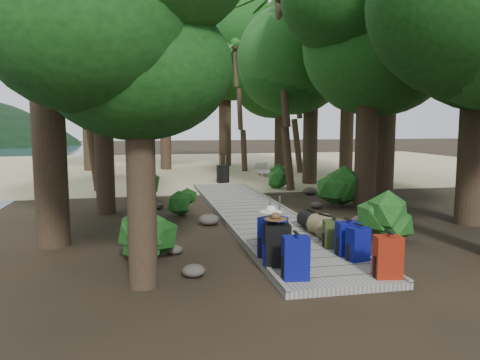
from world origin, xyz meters
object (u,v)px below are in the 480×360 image
object	(u,v)px
backpack_right_c	(348,237)
backpack_right_d	(333,232)
duffel_right_black	(310,220)
backpack_right_a	(388,255)
kayak	(140,176)
backpack_left_a	(296,256)
duffel_right_khaki	(325,226)
suitcase_on_boardwalk	(275,233)
backpack_right_b	(358,242)
lone_suitcase_on_sand	(223,174)
sun_lounger	(264,169)
backpack_left_b	(277,243)
backpack_left_c	(273,236)

from	to	relation	value
backpack_right_c	backpack_right_d	distance (m)	0.58
backpack_right_c	duffel_right_black	distance (m)	2.12
backpack_right_a	kayak	xyz separation A→B (m)	(-3.78, 14.80, -0.31)
duffel_right_black	backpack_left_a	bearing A→B (deg)	-118.53
duffel_right_khaki	duffel_right_black	distance (m)	0.68
duffel_right_black	suitcase_on_boardwalk	world-z (taller)	suitcase_on_boardwalk
backpack_right_a	backpack_right_d	xyz separation A→B (m)	(-0.10, 1.87, -0.07)
kayak	backpack_left_a	bearing A→B (deg)	-102.76
backpack_left_a	backpack_right_d	size ratio (longest dim) A/B	1.28
backpack_right_c	backpack_right_b	bearing A→B (deg)	-82.85
lone_suitcase_on_sand	kayak	world-z (taller)	lone_suitcase_on_sand
backpack_right_a	lone_suitcase_on_sand	world-z (taller)	backpack_right_a
backpack_right_b	sun_lounger	bearing A→B (deg)	68.25
backpack_right_d	backpack_left_a	bearing A→B (deg)	-119.28
backpack_left_b	backpack_right_b	distance (m)	1.46
backpack_right_d	duffel_right_khaki	xyz separation A→B (m)	(0.17, 0.85, -0.07)
backpack_right_b	backpack_right_c	bearing A→B (deg)	81.07
backpack_right_c	duffel_right_black	world-z (taller)	backpack_right_c
backpack_left_b	duffel_right_black	world-z (taller)	backpack_left_b
backpack_left_a	backpack_right_d	distance (m)	2.12
lone_suitcase_on_sand	kayak	size ratio (longest dim) A/B	0.25
backpack_right_c	sun_lounger	bearing A→B (deg)	84.01
backpack_left_c	kayak	distance (m)	13.67
backpack_right_a	backpack_right_b	size ratio (longest dim) A/B	1.12
backpack_right_c	duffel_right_black	size ratio (longest dim) A/B	1.04
duffel_right_black	kayak	distance (m)	12.01
backpack_left_a	backpack_right_d	bearing A→B (deg)	58.09
backpack_right_c	lone_suitcase_on_sand	size ratio (longest dim) A/B	0.91
duffel_right_black	lone_suitcase_on_sand	world-z (taller)	lone_suitcase_on_sand
backpack_left_c	kayak	size ratio (longest dim) A/B	0.28
backpack_left_c	lone_suitcase_on_sand	distance (m)	11.55
backpack_right_c	kayak	world-z (taller)	backpack_right_c
backpack_right_a	sun_lounger	xyz separation A→B (m)	(2.05, 15.19, -0.16)
backpack_left_a	duffel_right_black	world-z (taller)	backpack_left_a
backpack_left_a	backpack_right_d	xyz separation A→B (m)	(1.32, 1.65, -0.08)
backpack_left_a	kayak	xyz separation A→B (m)	(-2.37, 14.59, -0.32)
lone_suitcase_on_sand	backpack_left_a	bearing A→B (deg)	-111.58
backpack_left_c	backpack_left_b	bearing A→B (deg)	-119.53
duffel_right_black	kayak	bearing A→B (deg)	103.94
backpack_left_c	suitcase_on_boardwalk	size ratio (longest dim) A/B	1.38
backpack_left_b	backpack_right_d	distance (m)	1.70
backpack_right_c	suitcase_on_boardwalk	distance (m)	1.35
backpack_left_c	backpack_right_b	size ratio (longest dim) A/B	1.27
backpack_right_a	kayak	distance (m)	15.28
kayak	duffel_right_black	bearing A→B (deg)	-93.58
backpack_left_b	kayak	xyz separation A→B (m)	(-2.28, 13.88, -0.34)
backpack_right_a	lone_suitcase_on_sand	distance (m)	12.84
backpack_right_d	kayak	xyz separation A→B (m)	(-3.69, 12.93, -0.24)
backpack_right_c	backpack_right_d	size ratio (longest dim) A/B	1.16
backpack_right_a	sun_lounger	world-z (taller)	backpack_right_a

